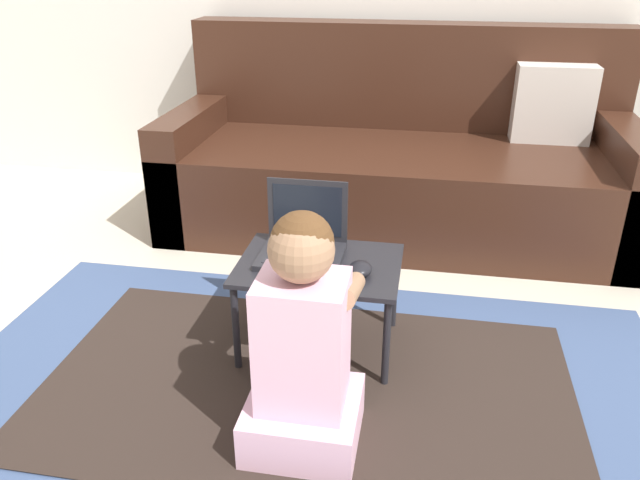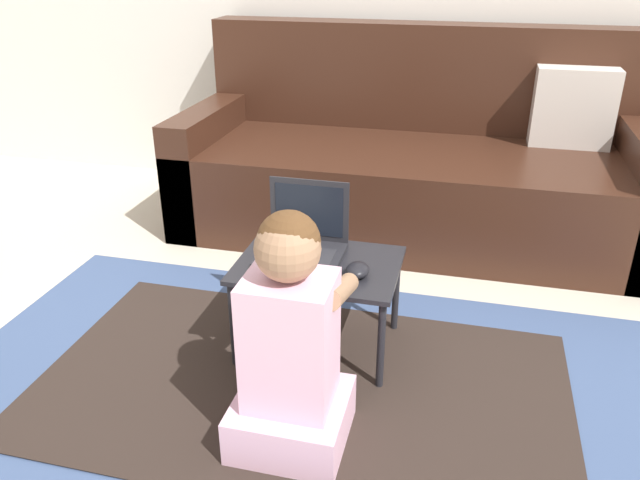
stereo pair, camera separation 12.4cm
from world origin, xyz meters
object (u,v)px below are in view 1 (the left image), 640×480
(couch, at_px, (400,162))
(person_seated, at_px, (303,349))
(computer_mouse, at_px, (360,269))
(laptop, at_px, (303,245))
(laptop_desk, at_px, (319,273))

(couch, xyz_separation_m, person_seated, (-0.15, -1.62, 0.00))
(computer_mouse, bearing_deg, laptop, 153.68)
(laptop, xyz_separation_m, person_seated, (0.10, -0.50, -0.06))
(laptop, distance_m, person_seated, 0.51)
(couch, height_order, laptop, couch)
(laptop_desk, xyz_separation_m, laptop, (-0.06, 0.05, 0.08))
(laptop, relative_size, person_seated, 0.39)
(couch, relative_size, computer_mouse, 23.11)
(laptop, bearing_deg, laptop_desk, -34.94)
(person_seated, bearing_deg, couch, 84.65)
(couch, distance_m, computer_mouse, 1.23)
(laptop_desk, distance_m, person_seated, 0.46)
(laptop, distance_m, computer_mouse, 0.23)
(couch, bearing_deg, laptop_desk, -99.29)
(couch, distance_m, laptop_desk, 1.18)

